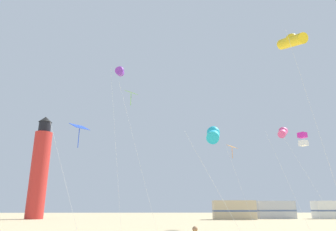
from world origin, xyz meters
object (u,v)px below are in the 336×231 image
(rv_van_silver, at_px, (275,210))
(rv_van_white, at_px, (333,210))
(kite_tube_gold, at_px, (292,41))
(kite_diamond_lime, at_px, (132,98))
(kite_box_magenta, at_px, (303,139))
(kite_tube_violet, at_px, (120,72))
(kite_tube_rainbow, at_px, (283,132))
(kite_diamond_orange, at_px, (232,149))
(kite_tube_cyan, at_px, (213,135))
(lighthouse_distant, at_px, (40,169))
(kite_diamond_blue, at_px, (79,130))
(rv_van_tan, at_px, (234,210))

(rv_van_silver, distance_m, rv_van_white, 9.55)
(kite_tube_gold, relative_size, kite_diamond_lime, 1.11)
(kite_box_magenta, height_order, kite_tube_violet, kite_tube_violet)
(kite_tube_violet, height_order, kite_tube_rainbow, kite_tube_violet)
(kite_box_magenta, bearing_deg, rv_van_silver, 74.76)
(kite_diamond_orange, relative_size, kite_box_magenta, 0.99)
(kite_tube_rainbow, bearing_deg, rv_van_silver, 71.97)
(kite_tube_gold, bearing_deg, kite_tube_cyan, -179.75)
(rv_van_silver, bearing_deg, kite_tube_gold, -112.84)
(lighthouse_distant, bearing_deg, kite_tube_violet, -58.46)
(kite_tube_gold, relative_size, kite_tube_rainbow, 1.40)
(kite_tube_cyan, bearing_deg, kite_diamond_blue, -176.78)
(kite_tube_gold, bearing_deg, rv_van_tan, 83.58)
(kite_box_magenta, bearing_deg, rv_van_tan, 90.79)
(kite_box_magenta, height_order, kite_tube_cyan, kite_box_magenta)
(kite_tube_gold, xyz_separation_m, rv_van_silver, (11.09, 34.39, -10.81))
(kite_diamond_blue, bearing_deg, kite_box_magenta, 25.89)
(kite_tube_rainbow, bearing_deg, rv_van_white, 53.76)
(kite_diamond_orange, distance_m, kite_tube_gold, 13.82)
(kite_tube_violet, bearing_deg, kite_tube_gold, -36.04)
(kite_diamond_lime, bearing_deg, rv_van_tan, 58.57)
(kite_box_magenta, relative_size, kite_tube_violet, 0.55)
(lighthouse_distant, relative_size, rv_van_silver, 2.54)
(kite_tube_cyan, height_order, kite_tube_rainbow, kite_tube_rainbow)
(kite_diamond_blue, xyz_separation_m, rv_van_tan, (16.60, 31.66, -4.56))
(kite_diamond_orange, distance_m, rv_van_silver, 25.34)
(kite_box_magenta, bearing_deg, kite_tube_gold, -116.30)
(kite_tube_gold, distance_m, kite_box_magenta, 9.90)
(lighthouse_distant, distance_m, rv_van_tan, 31.99)
(lighthouse_distant, xyz_separation_m, rv_van_tan, (31.20, -2.95, -6.45))
(kite_tube_violet, distance_m, rv_van_silver, 36.73)
(kite_tube_rainbow, bearing_deg, rv_van_tan, 88.98)
(kite_diamond_orange, xyz_separation_m, kite_tube_cyan, (-4.46, -12.96, -1.55))
(kite_tube_gold, relative_size, kite_tube_violet, 0.88)
(kite_tube_gold, bearing_deg, kite_diamond_lime, 144.88)
(kite_box_magenta, distance_m, rv_van_white, 31.57)
(kite_diamond_lime, xyz_separation_m, rv_van_white, (31.51, 26.15, -9.48))
(kite_diamond_orange, height_order, kite_tube_rainbow, kite_tube_rainbow)
(kite_tube_cyan, height_order, rv_van_tan, kite_tube_cyan)
(kite_diamond_lime, height_order, lighthouse_distant, lighthouse_distant)
(kite_diamond_blue, bearing_deg, lighthouse_distant, 112.88)
(kite_diamond_lime, height_order, rv_van_tan, kite_diamond_lime)
(kite_tube_cyan, xyz_separation_m, lighthouse_distant, (-22.26, 34.18, 1.96))
(kite_diamond_blue, bearing_deg, kite_tube_violet, 84.29)
(kite_tube_violet, bearing_deg, kite_tube_cyan, -52.80)
(kite_diamond_blue, relative_size, rv_van_silver, 0.96)
(kite_tube_rainbow, bearing_deg, lighthouse_distant, 141.84)
(kite_tube_gold, height_order, rv_van_silver, kite_tube_gold)
(kite_tube_gold, xyz_separation_m, rv_van_tan, (3.51, 31.20, -10.81))
(kite_tube_rainbow, bearing_deg, kite_tube_gold, -107.50)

